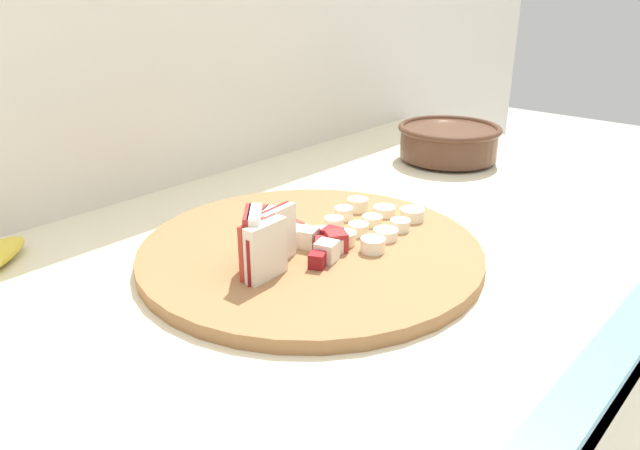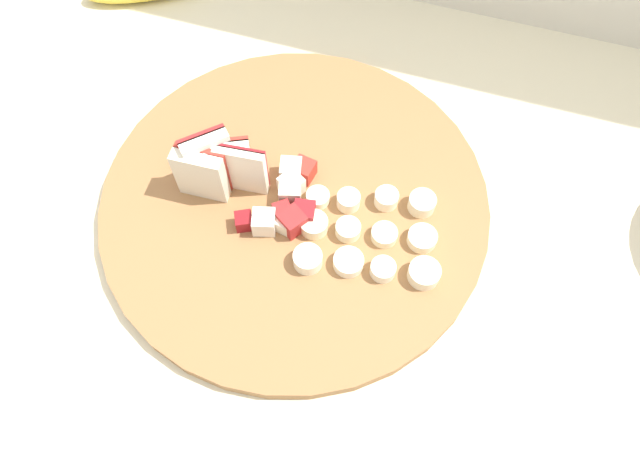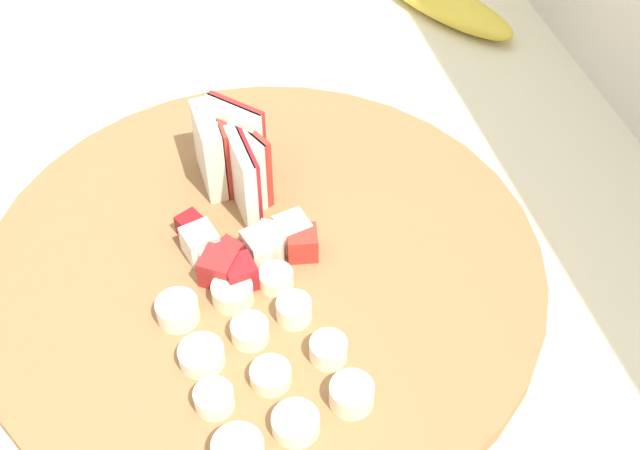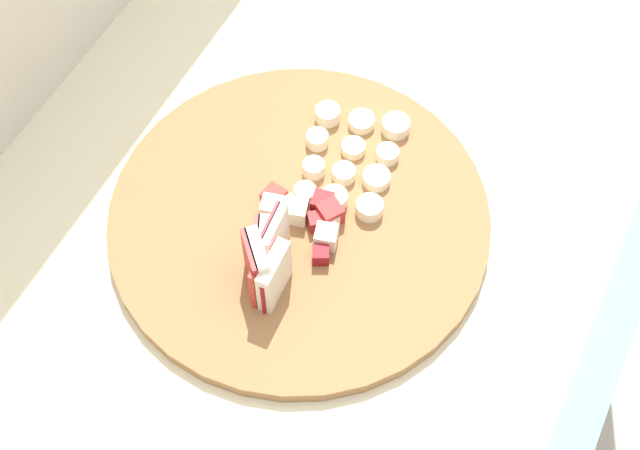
{
  "view_description": "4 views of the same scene",
  "coord_description": "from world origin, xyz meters",
  "px_view_note": "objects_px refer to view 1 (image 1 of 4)",
  "views": [
    {
      "loc": [
        -0.47,
        -0.41,
        1.17
      ],
      "look_at": [
        -0.0,
        -0.0,
        0.91
      ],
      "focal_mm": 34.03,
      "sensor_mm": 36.0,
      "label": 1
    },
    {
      "loc": [
        0.1,
        -0.27,
        1.39
      ],
      "look_at": [
        0.03,
        -0.02,
        0.9
      ],
      "focal_mm": 33.66,
      "sensor_mm": 36.0,
      "label": 2
    },
    {
      "loc": [
        0.37,
        -0.05,
        1.32
      ],
      "look_at": [
        0.0,
        0.05,
        0.92
      ],
      "focal_mm": 47.6,
      "sensor_mm": 36.0,
      "label": 3
    },
    {
      "loc": [
        -0.43,
        -0.23,
        1.65
      ],
      "look_at": [
        -0.01,
        -0.02,
        0.89
      ],
      "focal_mm": 50.97,
      "sensor_mm": 36.0,
      "label": 4
    }
  ],
  "objects_px": {
    "apple_wedge_fan": "(263,243)",
    "ceramic_bowl": "(449,141)",
    "apple_dice_pile": "(315,240)",
    "cutting_board": "(311,251)",
    "banana_slice_rows": "(368,223)"
  },
  "relations": [
    {
      "from": "ceramic_bowl",
      "to": "apple_dice_pile",
      "type": "bearing_deg",
      "value": -168.36
    },
    {
      "from": "apple_dice_pile",
      "to": "cutting_board",
      "type": "bearing_deg",
      "value": 69.33
    },
    {
      "from": "apple_wedge_fan",
      "to": "apple_dice_pile",
      "type": "distance_m",
      "value": 0.08
    },
    {
      "from": "apple_dice_pile",
      "to": "ceramic_bowl",
      "type": "relative_size",
      "value": 0.54
    },
    {
      "from": "apple_dice_pile",
      "to": "banana_slice_rows",
      "type": "height_order",
      "value": "apple_dice_pile"
    },
    {
      "from": "apple_wedge_fan",
      "to": "ceramic_bowl",
      "type": "height_order",
      "value": "apple_wedge_fan"
    },
    {
      "from": "banana_slice_rows",
      "to": "ceramic_bowl",
      "type": "relative_size",
      "value": 0.82
    },
    {
      "from": "ceramic_bowl",
      "to": "cutting_board",
      "type": "bearing_deg",
      "value": -169.43
    },
    {
      "from": "apple_wedge_fan",
      "to": "ceramic_bowl",
      "type": "relative_size",
      "value": 0.5
    },
    {
      "from": "banana_slice_rows",
      "to": "cutting_board",
      "type": "bearing_deg",
      "value": 166.38
    },
    {
      "from": "apple_wedge_fan",
      "to": "ceramic_bowl",
      "type": "distance_m",
      "value": 0.53
    },
    {
      "from": "apple_wedge_fan",
      "to": "apple_dice_pile",
      "type": "relative_size",
      "value": 0.93
    },
    {
      "from": "cutting_board",
      "to": "banana_slice_rows",
      "type": "distance_m",
      "value": 0.08
    },
    {
      "from": "apple_dice_pile",
      "to": "banana_slice_rows",
      "type": "relative_size",
      "value": 0.65
    },
    {
      "from": "banana_slice_rows",
      "to": "ceramic_bowl",
      "type": "bearing_deg",
      "value": 15.77
    }
  ]
}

